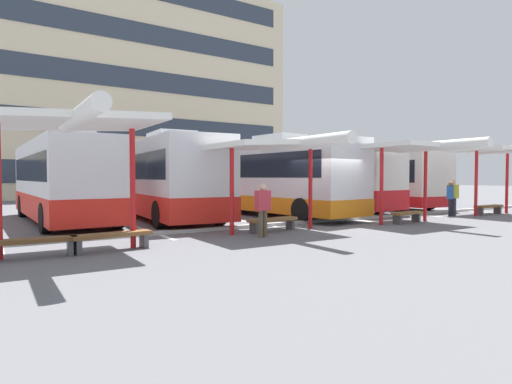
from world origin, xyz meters
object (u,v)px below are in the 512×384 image
(coach_bus_3, at_px, (311,181))
(waiting_passenger_2, at_px, (453,195))
(bench_3, at_px, (407,215))
(waiting_shelter_1, at_px, (279,146))
(waiting_shelter_2, at_px, (411,149))
(bench_2, at_px, (273,221))
(waiting_passenger_0, at_px, (263,206))
(coach_bus_0, at_px, (63,182))
(coach_bus_1, at_px, (163,180))
(waiting_shelter_0, at_px, (72,124))
(bench_4, at_px, (489,207))
(coach_bus_2, at_px, (260,178))
(coach_bus_4, at_px, (360,179))
(waiting_shelter_3, at_px, (498,151))
(waiting_passenger_1, at_px, (451,196))
(bench_1, at_px, (112,237))
(bench_0, at_px, (29,243))

(coach_bus_3, bearing_deg, waiting_passenger_2, -66.01)
(coach_bus_3, distance_m, bench_3, 7.63)
(waiting_shelter_1, height_order, waiting_shelter_2, waiting_shelter_2)
(bench_3, bearing_deg, bench_2, 172.34)
(bench_2, bearing_deg, waiting_passenger_0, -137.46)
(coach_bus_0, height_order, bench_2, coach_bus_0)
(coach_bus_1, height_order, waiting_shelter_0, coach_bus_1)
(bench_4, bearing_deg, coach_bus_2, 145.90)
(coach_bus_4, distance_m, waiting_shelter_1, 13.86)
(bench_2, distance_m, bench_3, 5.98)
(coach_bus_3, bearing_deg, waiting_shelter_3, -55.37)
(waiting_shelter_1, distance_m, waiting_passenger_0, 2.23)
(coach_bus_3, distance_m, waiting_passenger_1, 7.24)
(waiting_shelter_2, distance_m, waiting_passenger_1, 4.69)
(bench_3, relative_size, waiting_passenger_1, 1.07)
(waiting_passenger_0, bearing_deg, coach_bus_3, 42.29)
(bench_1, distance_m, waiting_shelter_3, 18.11)
(bench_2, xyz_separation_m, waiting_shelter_3, (12.47, -0.92, 2.71))
(coach_bus_1, xyz_separation_m, coach_bus_4, (13.22, 0.86, 0.01))
(coach_bus_0, relative_size, waiting_passenger_1, 6.21)
(waiting_passenger_1, bearing_deg, coach_bus_3, 112.85)
(coach_bus_0, height_order, coach_bus_3, coach_bus_0)
(waiting_passenger_2, bearing_deg, bench_4, -12.08)
(coach_bus_2, relative_size, waiting_shelter_0, 2.45)
(coach_bus_0, relative_size, waiting_passenger_2, 5.99)
(coach_bus_3, bearing_deg, coach_bus_2, -167.69)
(coach_bus_4, relative_size, bench_1, 5.96)
(coach_bus_0, bearing_deg, bench_2, -51.82)
(bench_4, distance_m, waiting_passenger_0, 13.52)
(bench_1, relative_size, bench_2, 1.02)
(bench_2, height_order, waiting_shelter_3, waiting_shelter_3)
(coach_bus_4, height_order, bench_2, coach_bus_4)
(bench_3, bearing_deg, waiting_shelter_0, -179.24)
(coach_bus_0, height_order, waiting_passenger_1, coach_bus_0)
(coach_bus_1, bearing_deg, waiting_shelter_2, -43.71)
(coach_bus_2, relative_size, bench_2, 6.13)
(bench_3, bearing_deg, waiting_shelter_2, -90.00)
(coach_bus_3, bearing_deg, waiting_shelter_2, -100.11)
(waiting_shelter_1, height_order, bench_2, waiting_shelter_1)
(bench_3, bearing_deg, waiting_passenger_1, 10.38)
(waiting_shelter_3, bearing_deg, bench_1, 179.84)
(waiting_shelter_1, bearing_deg, waiting_shelter_3, -2.74)
(coach_bus_4, xyz_separation_m, bench_2, (-11.67, -7.07, -1.36))
(coach_bus_3, bearing_deg, waiting_passenger_0, -137.71)
(waiting_shelter_1, bearing_deg, coach_bus_0, 126.91)
(bench_1, bearing_deg, waiting_passenger_1, 3.08)
(bench_0, bearing_deg, waiting_shelter_1, 4.21)
(coach_bus_0, xyz_separation_m, waiting_shelter_1, (5.46, -7.27, 1.20))
(bench_0, relative_size, waiting_passenger_2, 1.17)
(bench_1, height_order, waiting_passenger_1, waiting_passenger_1)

